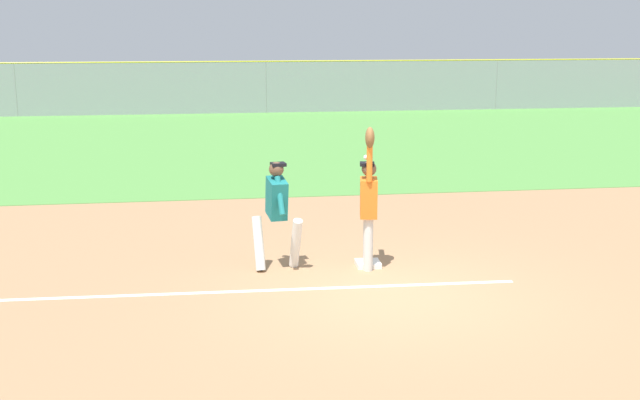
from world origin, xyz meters
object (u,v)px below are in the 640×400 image
fielder (369,200)px  runner (277,208)px  baseball (366,157)px  first_base (368,264)px  parked_car_blue (369,91)px  parked_car_silver (125,92)px  parked_car_white (257,91)px

fielder → runner: (-1.41, 0.18, -0.12)m
runner → baseball: size_ratio=23.24×
baseball → first_base: bearing=67.6°
parked_car_blue → parked_car_silver: bearing=176.5°
parked_car_silver → parked_car_blue: same height
first_base → fielder: fielder is taller
runner → parked_car_blue: bearing=67.2°
baseball → parked_car_white: 26.48m
first_base → parked_car_silver: 27.07m
baseball → parked_car_white: (0.00, 26.46, -1.14)m
runner → parked_car_white: runner is taller
fielder → runner: size_ratio=1.33×
first_base → parked_car_white: parked_car_white is taller
runner → parked_car_blue: size_ratio=0.39×
fielder → baseball: bearing=68.8°
fielder → parked_car_blue: size_ratio=0.52×
baseball → parked_car_white: bearing=90.0°
fielder → parked_car_blue: fielder is taller
fielder → parked_car_white: bearing=-79.8°
first_base → baseball: (-0.11, -0.27, 1.77)m
parked_car_blue → baseball: bearing=-101.3°
baseball → parked_car_blue: (5.36, 25.80, -1.14)m
runner → parked_car_silver: size_ratio=0.38×
first_base → parked_car_white: 26.20m
first_base → runner: runner is taller
fielder → parked_car_silver: size_ratio=0.50×
first_base → parked_car_blue: 26.07m
first_base → baseball: 1.79m
parked_car_white → baseball: bearing=-96.4°
fielder → runner: bearing=2.7°
runner → parked_car_white: size_ratio=0.38×
fielder → parked_car_white: size_ratio=0.50×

